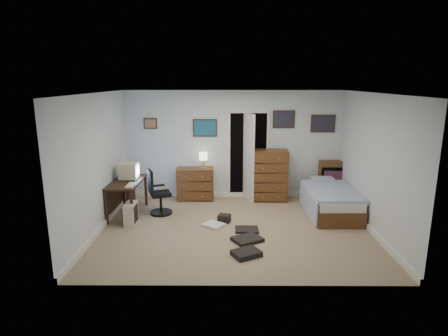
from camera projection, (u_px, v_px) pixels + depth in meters
The scene contains 15 objects.
floor at pixel (235, 229), 7.02m from camera, with size 5.00×4.00×0.02m, color gray.
computer_desk at pixel (123, 189), 7.66m from camera, with size 0.60×1.25×0.71m.
crt_monitor at pixel (129, 171), 7.73m from camera, with size 0.38×0.35×0.34m.
keyboard at pixel (131, 185), 7.28m from camera, with size 0.14×0.38×0.02m, color beige.
pc_tower at pixel (131, 213), 7.20m from camera, with size 0.21×0.40×0.43m.
office_chair at pixel (158, 197), 7.71m from camera, with size 0.60×0.60×0.95m.
media_stack at pixel (130, 184), 8.38m from camera, with size 0.18×0.18×0.89m, color maroon.
low_dresser at pixel (195, 184), 8.67m from camera, with size 0.84×0.42×0.75m, color brown.
table_lamp at pixel (203, 157), 8.52m from camera, with size 0.20×0.20×0.36m.
doorway at pixel (247, 153), 9.00m from camera, with size 0.96×1.12×2.05m.
tall_dresser at pixel (270, 175), 8.59m from camera, with size 0.80×0.47×1.17m, color brown.
headboard_bookcase at pixel (340, 179), 8.71m from camera, with size 1.02×0.31×0.90m.
bed at pixel (329, 200), 7.79m from camera, with size 0.99×1.81×0.59m.
wall_posters at pixel (258, 124), 8.54m from camera, with size 4.38×0.04×0.60m.
floor_clutter at pixel (237, 235), 6.62m from camera, with size 1.15×1.82×0.15m.
Camera 1 is at (-0.17, -6.57, 2.72)m, focal length 30.00 mm.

